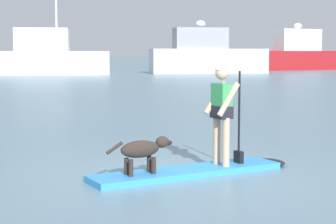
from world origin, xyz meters
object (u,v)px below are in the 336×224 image
(moored_boat_outer, at_px, (302,55))
(paddleboard, at_px, (200,170))
(dog, at_px, (143,150))
(moored_boat_port, at_px, (49,57))
(person_paddler, at_px, (222,108))
(moored_boat_starboard, at_px, (207,56))

(moored_boat_outer, bearing_deg, paddleboard, -122.37)
(dog, bearing_deg, moored_boat_port, 85.81)
(person_paddler, distance_m, moored_boat_outer, 54.58)
(moored_boat_starboard, bearing_deg, moored_boat_port, 175.49)
(moored_boat_starboard, bearing_deg, person_paddler, -111.16)
(moored_boat_outer, bearing_deg, person_paddler, -122.04)
(moored_boat_port, bearing_deg, paddleboard, -92.86)
(moored_boat_port, height_order, moored_boat_starboard, moored_boat_port)
(paddleboard, bearing_deg, person_paddler, 11.45)
(paddleboard, height_order, dog, dog)
(moored_boat_port, distance_m, moored_boat_starboard, 14.01)
(moored_boat_port, xyz_separation_m, moored_boat_starboard, (13.97, -1.10, 0.07))
(moored_boat_outer, bearing_deg, dog, -123.12)
(moored_boat_port, bearing_deg, moored_boat_starboard, -4.51)
(person_paddler, bearing_deg, moored_boat_port, 87.72)
(person_paddler, relative_size, moored_boat_port, 0.14)
(person_paddler, height_order, moored_boat_starboard, moored_boat_starboard)
(dog, distance_m, moored_boat_port, 41.85)
(paddleboard, height_order, moored_boat_outer, moored_boat_outer)
(person_paddler, relative_size, moored_boat_starboard, 0.15)
(paddleboard, relative_size, moored_boat_outer, 0.31)
(paddleboard, distance_m, moored_boat_port, 41.60)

